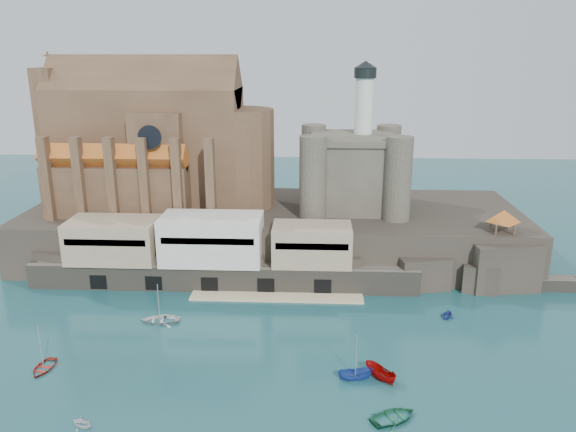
# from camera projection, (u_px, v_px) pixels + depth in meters

# --- Properties ---
(ground) EXTENTS (300.00, 300.00, 0.00)m
(ground) POSITION_uv_depth(u_px,v_px,m) (254.00, 351.00, 80.44)
(ground) COLOR #17464C
(ground) RESTS_ON ground
(promontory) EXTENTS (100.00, 36.00, 10.00)m
(promontory) POSITION_uv_depth(u_px,v_px,m) (273.00, 232.00, 116.71)
(promontory) COLOR black
(promontory) RESTS_ON ground
(quay) EXTENTS (70.00, 12.00, 13.05)m
(quay) POSITION_uv_depth(u_px,v_px,m) (211.00, 253.00, 101.25)
(quay) COLOR #5E574B
(quay) RESTS_ON ground
(church) EXTENTS (47.00, 25.93, 30.51)m
(church) POSITION_uv_depth(u_px,v_px,m) (157.00, 147.00, 115.25)
(church) COLOR #4E3624
(church) RESTS_ON promontory
(castle_keep) EXTENTS (21.20, 21.20, 29.30)m
(castle_keep) POSITION_uv_depth(u_px,v_px,m) (353.00, 168.00, 113.75)
(castle_keep) COLOR #474338
(castle_keep) RESTS_ON promontory
(rock_outcrop) EXTENTS (14.50, 10.50, 8.70)m
(rock_outcrop) POSITION_uv_depth(u_px,v_px,m) (498.00, 264.00, 102.08)
(rock_outcrop) COLOR black
(rock_outcrop) RESTS_ON ground
(pavilion) EXTENTS (6.40, 6.40, 5.40)m
(pavilion) POSITION_uv_depth(u_px,v_px,m) (503.00, 218.00, 99.73)
(pavilion) COLOR #4E3624
(pavilion) RESTS_ON rock_outcrop
(boat_0) EXTENTS (3.63, 1.21, 5.01)m
(boat_0) POSITION_uv_depth(u_px,v_px,m) (44.00, 369.00, 75.84)
(boat_0) COLOR #A5281B
(boat_0) RESTS_ON ground
(boat_1) EXTENTS (2.30, 2.79, 2.79)m
(boat_1) POSITION_uv_depth(u_px,v_px,m) (82.00, 426.00, 64.40)
(boat_1) COLOR silver
(boat_1) RESTS_ON ground
(boat_2) EXTENTS (2.06, 2.02, 4.71)m
(boat_2) POSITION_uv_depth(u_px,v_px,m) (355.00, 379.00, 73.52)
(boat_2) COLOR #1F3D95
(boat_2) RESTS_ON ground
(boat_3) EXTENTS (3.14, 4.32, 5.95)m
(boat_3) POSITION_uv_depth(u_px,v_px,m) (394.00, 419.00, 65.56)
(boat_3) COLOR #1F6945
(boat_3) RESTS_ON ground
(boat_5) EXTENTS (2.73, 2.74, 5.09)m
(boat_5) POSITION_uv_depth(u_px,v_px,m) (380.00, 378.00, 73.65)
(boat_5) COLOR #8D0504
(boat_5) RESTS_ON ground
(boat_6) EXTENTS (1.57, 4.47, 6.16)m
(boat_6) POSITION_uv_depth(u_px,v_px,m) (160.00, 322.00, 89.01)
(boat_6) COLOR silver
(boat_6) RESTS_ON ground
(boat_7) EXTENTS (3.18, 2.78, 3.14)m
(boat_7) POSITION_uv_depth(u_px,v_px,m) (447.00, 317.00, 90.47)
(boat_7) COLOR navy
(boat_7) RESTS_ON ground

